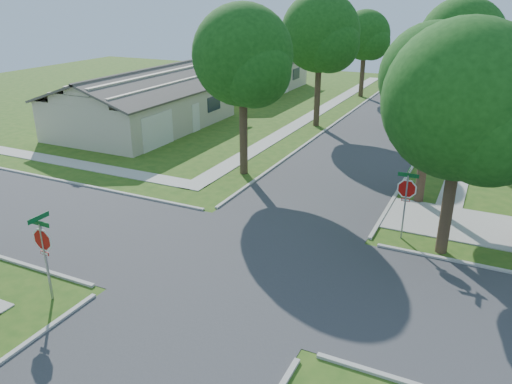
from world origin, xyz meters
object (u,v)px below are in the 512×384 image
object	(u,v)px
tree_w_near	(244,60)
stop_sign_sw	(43,243)
stop_sign_ne	(406,192)
house_nw_near	(145,107)
car_curb_west	(412,80)
tree_e_mid	(462,45)
tree_w_far	(366,38)
car_curb_east	(432,117)
house_nw_far	(248,76)
tree_w_mid	(321,36)
tree_ne_corner	(465,108)
tree_e_near	(435,83)
tree_e_far	(475,36)

from	to	relation	value
tree_w_near	stop_sign_sw	bearing A→B (deg)	-90.23
stop_sign_sw	stop_sign_ne	xyz separation A→B (m)	(9.40, 9.40, 0.00)
house_nw_near	car_curb_west	distance (m)	30.97
tree_e_mid	tree_w_far	bearing A→B (deg)	125.90
car_curb_east	car_curb_west	distance (m)	18.31
stop_sign_ne	house_nw_far	world-z (taller)	house_nw_far
stop_sign_sw	tree_w_mid	xyz separation A→B (m)	(0.06, 25.71, 4.46)
tree_w_far	car_curb_east	bearing A→B (deg)	-50.68
stop_sign_sw	tree_e_mid	world-z (taller)	tree_e_mid
stop_sign_sw	house_nw_far	xyz separation A→B (m)	(-11.29, 36.70, -0.51)
car_curb_east	car_curb_west	size ratio (longest dim) A/B	0.99
house_nw_far	stop_sign_ne	bearing A→B (deg)	-52.84
car_curb_east	tree_e_mid	bearing A→B (deg)	-68.77
stop_sign_sw	house_nw_far	size ratio (longest dim) A/B	0.22
car_curb_east	house_nw_far	bearing A→B (deg)	155.15
house_nw_near	tree_w_near	bearing A→B (deg)	-27.83
tree_w_far	tree_ne_corner	bearing A→B (deg)	-69.72
tree_e_mid	tree_ne_corner	bearing A→B (deg)	-84.55
stop_sign_sw	tree_e_near	size ratio (longest dim) A/B	0.36
tree_e_far	tree_w_near	size ratio (longest dim) A/B	0.97
tree_e_mid	car_curb_east	distance (m)	6.66
stop_sign_ne	tree_w_far	bearing A→B (deg)	107.70
stop_sign_ne	tree_w_far	distance (m)	30.96
house_nw_far	car_curb_east	distance (m)	20.65
tree_w_near	stop_sign_ne	bearing A→B (deg)	-24.74
tree_e_near	house_nw_near	world-z (taller)	tree_e_near
tree_e_far	tree_ne_corner	bearing A→B (deg)	-86.91
tree_e_near	car_curb_east	bearing A→B (deg)	95.75
tree_w_mid	tree_ne_corner	bearing A→B (deg)	-56.78
stop_sign_ne	car_curb_east	xyz separation A→B (m)	(-1.50, 19.72, -1.28)
tree_e_near	tree_w_mid	distance (m)	15.26
tree_w_far	house_nw_near	world-z (taller)	tree_w_far
tree_e_far	car_curb_west	bearing A→B (deg)	126.03
car_curb_east	car_curb_west	bearing A→B (deg)	100.60
stop_sign_sw	stop_sign_ne	distance (m)	13.29
stop_sign_ne	tree_e_near	world-z (taller)	tree_e_near
stop_sign_ne	house_nw_near	xyz separation A→B (m)	(-20.69, 10.30, -0.51)
tree_e_near	tree_e_far	size ratio (longest dim) A/B	0.95
tree_e_far	tree_e_mid	bearing A→B (deg)	-89.98
tree_e_mid	tree_e_far	xyz separation A→B (m)	(-0.00, 13.00, -0.27)
stop_sign_sw	tree_e_near	xyz separation A→B (m)	(9.45, 13.71, 3.61)
tree_e_mid	tree_w_far	world-z (taller)	tree_e_mid
stop_sign_sw	stop_sign_ne	world-z (taller)	same
tree_e_far	car_curb_east	xyz separation A→B (m)	(-1.55, -9.59, -5.23)
stop_sign_ne	tree_w_near	size ratio (longest dim) A/B	0.33
tree_e_mid	tree_w_mid	distance (m)	9.40
tree_w_near	car_curb_east	size ratio (longest dim) A/B	2.03
tree_w_mid	car_curb_west	bearing A→B (deg)	80.78
stop_sign_sw	tree_e_far	distance (m)	40.04
tree_ne_corner	tree_e_far	bearing A→B (deg)	93.09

